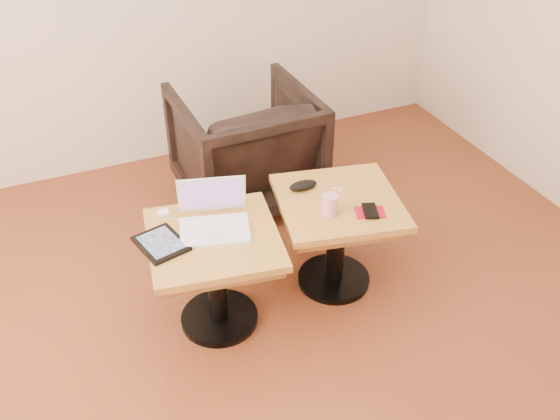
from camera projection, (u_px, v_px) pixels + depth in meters
name	position (u px, v px, depth m)	size (l,w,h in m)	color
room_shell	(249.00, 128.00, 1.80)	(4.52, 4.52, 2.71)	brown
side_table_left	(215.00, 259.00, 2.81)	(0.65, 0.65, 0.52)	black
side_table_right	(337.00, 221.00, 3.04)	(0.67, 0.67, 0.52)	black
laptop	(214.00, 218.00, 2.77)	(0.36, 0.33, 0.22)	white
tablet	(161.00, 243.00, 2.68)	(0.23, 0.26, 0.02)	black
charging_adapter	(164.00, 214.00, 2.85)	(0.04, 0.04, 0.03)	white
glasses_case	(303.00, 185.00, 3.02)	(0.14, 0.06, 0.04)	black
striped_cup	(329.00, 205.00, 2.84)	(0.08, 0.08, 0.10)	#D43669
earbuds_tangle	(339.00, 189.00, 3.03)	(0.06, 0.04, 0.01)	white
phone_on_sleeve	(370.00, 212.00, 2.87)	(0.16, 0.13, 0.02)	#A80C06
armchair	(245.00, 147.00, 3.70)	(0.76, 0.78, 0.71)	black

